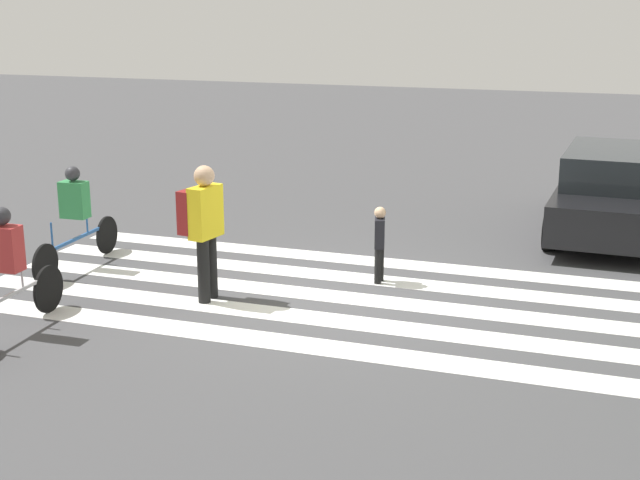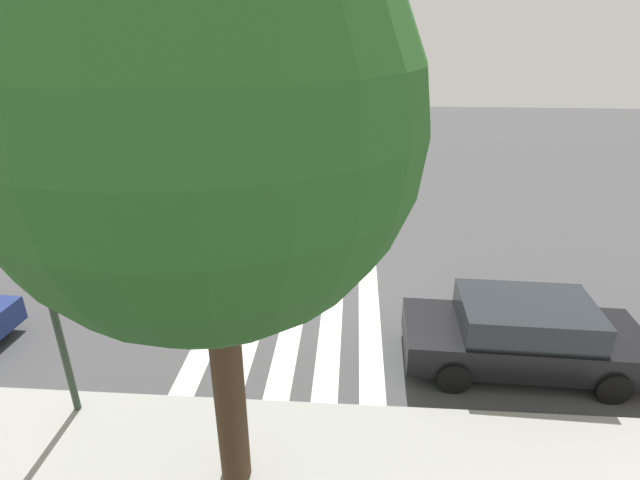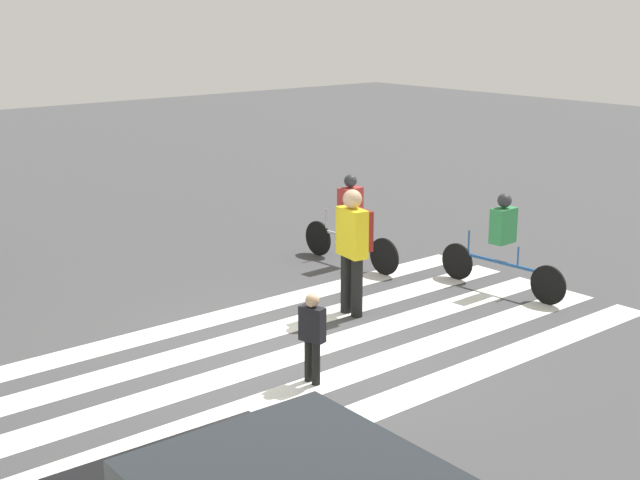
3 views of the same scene
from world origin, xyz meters
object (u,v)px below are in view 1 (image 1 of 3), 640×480
object	(u,v)px
pedestrian_adult_blue_shirt	(203,222)
cyclist_near_curb	(75,213)
car_parked_silver_sedan	(618,192)
pedestrian_child_with_backpack	(380,240)
cyclist_mid_street	(6,266)

from	to	relation	value
pedestrian_adult_blue_shirt	cyclist_near_curb	bearing A→B (deg)	-96.25
cyclist_near_curb	car_parked_silver_sedan	bearing A→B (deg)	119.59
pedestrian_child_with_backpack	cyclist_mid_street	size ratio (longest dim) A/B	0.50
cyclist_mid_street	pedestrian_child_with_backpack	bearing A→B (deg)	130.51
pedestrian_child_with_backpack	cyclist_mid_street	xyz separation A→B (m)	(3.44, -3.68, 0.23)
pedestrian_child_with_backpack	cyclist_near_curb	bearing A→B (deg)	85.65
pedestrian_adult_blue_shirt	cyclist_near_curb	world-z (taller)	pedestrian_adult_blue_shirt
pedestrian_adult_blue_shirt	pedestrian_child_with_backpack	bearing A→B (deg)	136.45
cyclist_mid_street	pedestrian_adult_blue_shirt	bearing A→B (deg)	136.70
pedestrian_child_with_backpack	pedestrian_adult_blue_shirt	bearing A→B (deg)	112.21
pedestrian_adult_blue_shirt	cyclist_near_curb	size ratio (longest dim) A/B	0.79
car_parked_silver_sedan	pedestrian_child_with_backpack	bearing A→B (deg)	-36.40
cyclist_mid_street	car_parked_silver_sedan	distance (m)	10.07
car_parked_silver_sedan	pedestrian_adult_blue_shirt	bearing A→B (deg)	-41.36
pedestrian_adult_blue_shirt	cyclist_near_curb	xyz separation A→B (m)	(-0.70, -2.47, -0.22)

